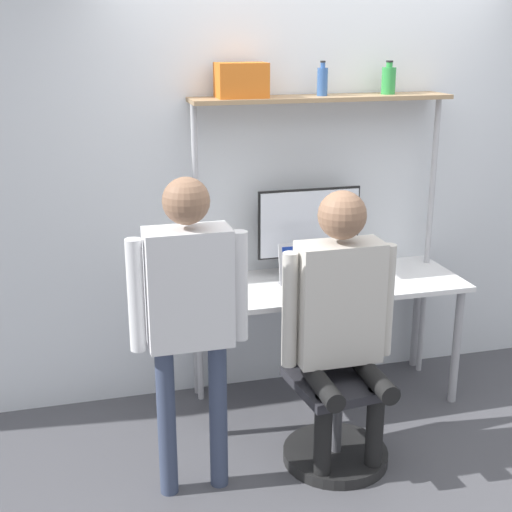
# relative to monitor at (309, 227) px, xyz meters

# --- Properties ---
(ground_plane) EXTENTS (12.00, 12.00, 0.00)m
(ground_plane) POSITION_rel_monitor_xyz_m (0.07, -0.49, -1.07)
(ground_plane) COLOR #4C4C51
(wall_back) EXTENTS (8.00, 0.06, 2.70)m
(wall_back) POSITION_rel_monitor_xyz_m (0.07, 0.20, 0.28)
(wall_back) COLOR silver
(wall_back) RESTS_ON ground_plane
(desk) EXTENTS (1.62, 0.64, 0.77)m
(desk) POSITION_rel_monitor_xyz_m (0.07, -0.15, -0.39)
(desk) COLOR white
(desk) RESTS_ON ground_plane
(shelf_unit) EXTENTS (1.54, 0.26, 1.84)m
(shelf_unit) POSITION_rel_monitor_xyz_m (0.07, 0.03, 0.47)
(shelf_unit) COLOR #997A56
(shelf_unit) RESTS_ON ground_plane
(monitor) EXTENTS (0.64, 0.21, 0.54)m
(monitor) POSITION_rel_monitor_xyz_m (0.00, 0.00, 0.00)
(monitor) COLOR black
(monitor) RESTS_ON desk
(laptop) EXTENTS (0.35, 0.25, 0.25)m
(laptop) POSITION_rel_monitor_xyz_m (-0.05, -0.19, -0.23)
(laptop) COLOR #BCBCC1
(laptop) RESTS_ON desk
(cell_phone) EXTENTS (0.07, 0.15, 0.01)m
(cell_phone) POSITION_rel_monitor_xyz_m (0.26, -0.22, -0.30)
(cell_phone) COLOR silver
(cell_phone) RESTS_ON desk
(office_chair) EXTENTS (0.56, 0.56, 0.94)m
(office_chair) POSITION_rel_monitor_xyz_m (-0.12, -0.77, -0.78)
(office_chair) COLOR black
(office_chair) RESTS_ON ground_plane
(person_seated) EXTENTS (0.60, 0.48, 1.47)m
(person_seated) POSITION_rel_monitor_xyz_m (-0.11, -0.82, -0.19)
(person_seated) COLOR black
(person_seated) RESTS_ON ground_plane
(person_standing) EXTENTS (0.56, 0.21, 1.59)m
(person_standing) POSITION_rel_monitor_xyz_m (-0.88, -0.86, -0.06)
(person_standing) COLOR #38425B
(person_standing) RESTS_ON ground_plane
(bottle_green) EXTENTS (0.08, 0.08, 0.19)m
(bottle_green) POSITION_rel_monitor_xyz_m (0.48, 0.03, 0.85)
(bottle_green) COLOR #2D8C3F
(bottle_green) RESTS_ON shelf_unit
(bottle_blue) EXTENTS (0.06, 0.06, 0.19)m
(bottle_blue) POSITION_rel_monitor_xyz_m (0.07, 0.03, 0.85)
(bottle_blue) COLOR #335999
(bottle_blue) RESTS_ON shelf_unit
(storage_box) EXTENTS (0.28, 0.18, 0.19)m
(storage_box) POSITION_rel_monitor_xyz_m (-0.41, 0.03, 0.87)
(storage_box) COLOR #D1661E
(storage_box) RESTS_ON shelf_unit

